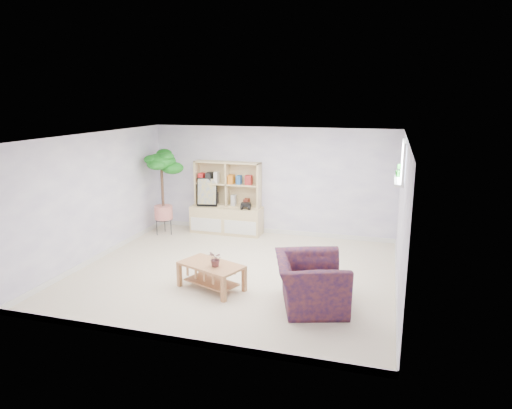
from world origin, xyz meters
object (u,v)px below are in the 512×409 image
(coffee_table, at_px, (211,276))
(floor_tree, at_px, (163,193))
(storage_unit, at_px, (226,198))
(armchair, at_px, (311,279))

(coffee_table, bearing_deg, floor_tree, 151.89)
(storage_unit, height_order, floor_tree, floor_tree)
(storage_unit, distance_m, armchair, 4.06)
(coffee_table, bearing_deg, storage_unit, 126.86)
(coffee_table, distance_m, armchair, 1.66)
(floor_tree, bearing_deg, storage_unit, 20.36)
(coffee_table, bearing_deg, armchair, 15.45)
(storage_unit, relative_size, armchair, 1.42)
(armchair, bearing_deg, storage_unit, 20.40)
(storage_unit, height_order, armchair, storage_unit)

